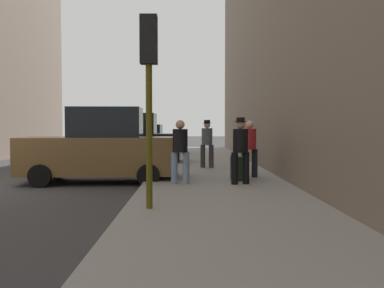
{
  "coord_description": "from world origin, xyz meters",
  "views": [
    {
      "loc": [
        5.21,
        -11.65,
        1.7
      ],
      "look_at": [
        5.4,
        4.84,
        1.01
      ],
      "focal_mm": 40.0,
      "sensor_mm": 36.0,
      "label": 1
    }
  ],
  "objects_px": {
    "parked_black_suv": "(128,141)",
    "traffic_light": "(149,69)",
    "pedestrian_with_beanie": "(207,141)",
    "parked_bronze_suv": "(101,148)",
    "fire_hydrant": "(170,154)",
    "pedestrian_in_red_jacket": "(249,146)",
    "rolling_suitcase": "(238,168)",
    "parked_gray_coupe": "(142,141)",
    "pedestrian_with_fedora": "(240,147)",
    "pedestrian_in_jeans": "(180,148)"
  },
  "relations": [
    {
      "from": "parked_black_suv",
      "to": "traffic_light",
      "type": "distance_m",
      "value": 10.81
    },
    {
      "from": "pedestrian_with_beanie",
      "to": "parked_bronze_suv",
      "type": "bearing_deg",
      "value": -137.06
    },
    {
      "from": "fire_hydrant",
      "to": "pedestrian_in_red_jacket",
      "type": "bearing_deg",
      "value": -64.9
    },
    {
      "from": "pedestrian_in_red_jacket",
      "to": "parked_bronze_suv",
      "type": "bearing_deg",
      "value": -179.32
    },
    {
      "from": "parked_bronze_suv",
      "to": "parked_black_suv",
      "type": "distance_m",
      "value": 5.73
    },
    {
      "from": "parked_bronze_suv",
      "to": "pedestrian_in_red_jacket",
      "type": "height_order",
      "value": "parked_bronze_suv"
    },
    {
      "from": "pedestrian_with_beanie",
      "to": "rolling_suitcase",
      "type": "height_order",
      "value": "pedestrian_with_beanie"
    },
    {
      "from": "pedestrian_with_beanie",
      "to": "parked_gray_coupe",
      "type": "bearing_deg",
      "value": 111.46
    },
    {
      "from": "fire_hydrant",
      "to": "pedestrian_with_fedora",
      "type": "bearing_deg",
      "value": -73.1
    },
    {
      "from": "parked_bronze_suv",
      "to": "pedestrian_in_red_jacket",
      "type": "relative_size",
      "value": 2.72
    },
    {
      "from": "parked_gray_coupe",
      "to": "pedestrian_in_jeans",
      "type": "bearing_deg",
      "value": -79.52
    },
    {
      "from": "pedestrian_with_beanie",
      "to": "pedestrian_with_fedora",
      "type": "bearing_deg",
      "value": -81.53
    },
    {
      "from": "fire_hydrant",
      "to": "pedestrian_with_fedora",
      "type": "distance_m",
      "value": 7.52
    },
    {
      "from": "fire_hydrant",
      "to": "traffic_light",
      "type": "bearing_deg",
      "value": -89.73
    },
    {
      "from": "pedestrian_with_fedora",
      "to": "pedestrian_in_jeans",
      "type": "height_order",
      "value": "pedestrian_with_fedora"
    },
    {
      "from": "parked_bronze_suv",
      "to": "parked_gray_coupe",
      "type": "distance_m",
      "value": 11.48
    },
    {
      "from": "parked_black_suv",
      "to": "fire_hydrant",
      "type": "bearing_deg",
      "value": -0.97
    },
    {
      "from": "pedestrian_with_fedora",
      "to": "parked_gray_coupe",
      "type": "bearing_deg",
      "value": 107.09
    },
    {
      "from": "pedestrian_in_red_jacket",
      "to": "pedestrian_in_jeans",
      "type": "distance_m",
      "value": 2.51
    },
    {
      "from": "parked_gray_coupe",
      "to": "traffic_light",
      "type": "height_order",
      "value": "traffic_light"
    },
    {
      "from": "traffic_light",
      "to": "pedestrian_in_jeans",
      "type": "bearing_deg",
      "value": 81.25
    },
    {
      "from": "traffic_light",
      "to": "pedestrian_with_fedora",
      "type": "height_order",
      "value": "traffic_light"
    },
    {
      "from": "pedestrian_with_beanie",
      "to": "rolling_suitcase",
      "type": "relative_size",
      "value": 1.71
    },
    {
      "from": "fire_hydrant",
      "to": "rolling_suitcase",
      "type": "xyz_separation_m",
      "value": [
        2.2,
        -6.33,
        -0.01
      ]
    },
    {
      "from": "parked_bronze_suv",
      "to": "traffic_light",
      "type": "xyz_separation_m",
      "value": [
        1.85,
        -4.78,
        1.73
      ]
    },
    {
      "from": "fire_hydrant",
      "to": "pedestrian_with_fedora",
      "type": "height_order",
      "value": "pedestrian_with_fedora"
    },
    {
      "from": "parked_gray_coupe",
      "to": "fire_hydrant",
      "type": "bearing_deg",
      "value": -72.68
    },
    {
      "from": "rolling_suitcase",
      "to": "parked_gray_coupe",
      "type": "bearing_deg",
      "value": 108.3
    },
    {
      "from": "pedestrian_with_fedora",
      "to": "pedestrian_with_beanie",
      "type": "xyz_separation_m",
      "value": [
        -0.68,
        4.55,
        0.0
      ]
    },
    {
      "from": "parked_gray_coupe",
      "to": "pedestrian_in_red_jacket",
      "type": "distance_m",
      "value": 12.27
    },
    {
      "from": "fire_hydrant",
      "to": "rolling_suitcase",
      "type": "distance_m",
      "value": 6.7
    },
    {
      "from": "pedestrian_in_red_jacket",
      "to": "pedestrian_with_fedora",
      "type": "relative_size",
      "value": 0.96
    },
    {
      "from": "fire_hydrant",
      "to": "pedestrian_in_jeans",
      "type": "distance_m",
      "value": 7.12
    },
    {
      "from": "pedestrian_with_fedora",
      "to": "rolling_suitcase",
      "type": "xyz_separation_m",
      "value": [
        0.02,
        0.84,
        -0.65
      ]
    },
    {
      "from": "parked_bronze_suv",
      "to": "rolling_suitcase",
      "type": "relative_size",
      "value": 4.48
    },
    {
      "from": "parked_bronze_suv",
      "to": "rolling_suitcase",
      "type": "distance_m",
      "value": 4.09
    },
    {
      "from": "parked_gray_coupe",
      "to": "pedestrian_with_beanie",
      "type": "relative_size",
      "value": 2.4
    },
    {
      "from": "parked_bronze_suv",
      "to": "pedestrian_with_fedora",
      "type": "relative_size",
      "value": 2.62
    },
    {
      "from": "parked_bronze_suv",
      "to": "pedestrian_with_beanie",
      "type": "distance_m",
      "value": 4.52
    },
    {
      "from": "parked_black_suv",
      "to": "parked_gray_coupe",
      "type": "relative_size",
      "value": 1.09
    },
    {
      "from": "pedestrian_with_fedora",
      "to": "rolling_suitcase",
      "type": "distance_m",
      "value": 1.06
    },
    {
      "from": "fire_hydrant",
      "to": "pedestrian_with_fedora",
      "type": "xyz_separation_m",
      "value": [
        2.18,
        -7.17,
        0.64
      ]
    },
    {
      "from": "pedestrian_with_fedora",
      "to": "fire_hydrant",
      "type": "bearing_deg",
      "value": 106.9
    },
    {
      "from": "parked_gray_coupe",
      "to": "pedestrian_in_red_jacket",
      "type": "height_order",
      "value": "pedestrian_in_red_jacket"
    },
    {
      "from": "parked_gray_coupe",
      "to": "traffic_light",
      "type": "bearing_deg",
      "value": -83.5
    },
    {
      "from": "parked_bronze_suv",
      "to": "parked_black_suv",
      "type": "xyz_separation_m",
      "value": [
        0.0,
        5.73,
        0.0
      ]
    },
    {
      "from": "rolling_suitcase",
      "to": "parked_bronze_suv",
      "type": "bearing_deg",
      "value": 171.07
    },
    {
      "from": "fire_hydrant",
      "to": "pedestrian_with_fedora",
      "type": "relative_size",
      "value": 0.4
    },
    {
      "from": "parked_gray_coupe",
      "to": "fire_hydrant",
      "type": "xyz_separation_m",
      "value": [
        1.8,
        -5.79,
        -0.35
      ]
    },
    {
      "from": "pedestrian_in_red_jacket",
      "to": "rolling_suitcase",
      "type": "distance_m",
      "value": 1.02
    }
  ]
}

